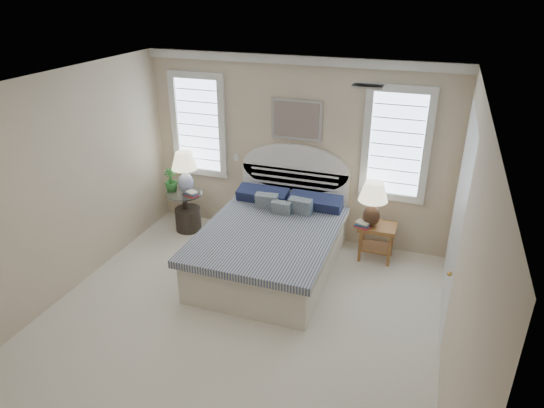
{
  "coord_description": "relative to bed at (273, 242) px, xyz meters",
  "views": [
    {
      "loc": [
        1.88,
        -3.95,
        3.61
      ],
      "look_at": [
        0.15,
        1.0,
        1.18
      ],
      "focal_mm": 32.0,
      "sensor_mm": 36.0,
      "label": 1
    }
  ],
  "objects": [
    {
      "name": "floor",
      "position": [
        0.0,
        -1.46,
        -0.39
      ],
      "size": [
        4.5,
        5.0,
        0.01
      ],
      "primitive_type": "cube",
      "color": "beige",
      "rests_on": "ground"
    },
    {
      "name": "ceiling",
      "position": [
        0.0,
        -1.46,
        2.31
      ],
      "size": [
        4.5,
        5.0,
        0.01
      ],
      "primitive_type": "cube",
      "color": "white",
      "rests_on": "wall_back"
    },
    {
      "name": "wall_back",
      "position": [
        0.0,
        1.04,
        0.96
      ],
      "size": [
        4.5,
        0.02,
        2.7
      ],
      "primitive_type": "cube",
      "color": "#C3B092",
      "rests_on": "floor"
    },
    {
      "name": "wall_left",
      "position": [
        -2.25,
        -1.46,
        0.96
      ],
      "size": [
        0.02,
        5.0,
        2.7
      ],
      "primitive_type": "cube",
      "color": "#C3B092",
      "rests_on": "floor"
    },
    {
      "name": "wall_right",
      "position": [
        2.25,
        -1.46,
        0.96
      ],
      "size": [
        0.02,
        5.0,
        2.7
      ],
      "primitive_type": "cube",
      "color": "#C3B092",
      "rests_on": "floor"
    },
    {
      "name": "crown_molding",
      "position": [
        0.0,
        1.0,
        2.25
      ],
      "size": [
        4.5,
        0.08,
        0.12
      ],
      "primitive_type": "cube",
      "color": "silver",
      "rests_on": "wall_back"
    },
    {
      "name": "hvac_vent",
      "position": [
        1.2,
        -0.66,
        2.29
      ],
      "size": [
        0.3,
        0.2,
        0.02
      ],
      "primitive_type": "cube",
      "color": "#B2B2B2",
      "rests_on": "ceiling"
    },
    {
      "name": "switch_plate",
      "position": [
        -0.95,
        1.03,
        0.76
      ],
      "size": [
        0.08,
        0.01,
        0.12
      ],
      "primitive_type": "cube",
      "color": "silver",
      "rests_on": "wall_back"
    },
    {
      "name": "window_left",
      "position": [
        -1.55,
        1.02,
        1.21
      ],
      "size": [
        0.9,
        0.06,
        1.6
      ],
      "primitive_type": "cube",
      "color": "#C6DFFB",
      "rests_on": "wall_back"
    },
    {
      "name": "window_right",
      "position": [
        1.4,
        1.02,
        1.21
      ],
      "size": [
        0.9,
        0.06,
        1.6
      ],
      "primitive_type": "cube",
      "color": "#C6DFFB",
      "rests_on": "wall_back"
    },
    {
      "name": "painting",
      "position": [
        0.0,
        1.0,
        1.43
      ],
      "size": [
        0.74,
        0.04,
        0.58
      ],
      "primitive_type": "cube",
      "color": "silver",
      "rests_on": "wall_back"
    },
    {
      "name": "closet_door",
      "position": [
        2.23,
        -0.26,
        0.81
      ],
      "size": [
        0.02,
        1.8,
        2.4
      ],
      "primitive_type": "cube",
      "color": "silver",
      "rests_on": "floor"
    },
    {
      "name": "bed",
      "position": [
        0.0,
        0.0,
        0.0
      ],
      "size": [
        1.72,
        2.28,
        1.47
      ],
      "color": "beige",
      "rests_on": "floor"
    },
    {
      "name": "side_table_left",
      "position": [
        -1.65,
        0.59,
        0.0
      ],
      "size": [
        0.56,
        0.56,
        0.63
      ],
      "color": "black",
      "rests_on": "floor"
    },
    {
      "name": "nightstand_right",
      "position": [
        1.3,
        0.69,
        0.0
      ],
      "size": [
        0.5,
        0.4,
        0.53
      ],
      "color": "#9F6E34",
      "rests_on": "floor"
    },
    {
      "name": "floor_pot",
      "position": [
        -1.62,
        0.6,
        -0.2
      ],
      "size": [
        0.44,
        0.44,
        0.36
      ],
      "primitive_type": "cylinder",
      "rotation": [
        0.0,
        0.0,
        0.11
      ],
      "color": "black",
      "rests_on": "floor"
    },
    {
      "name": "lamp_left",
      "position": [
        -1.66,
        0.67,
        0.63
      ],
      "size": [
        0.51,
        0.51,
        0.64
      ],
      "rotation": [
        0.0,
        0.0,
        0.38
      ],
      "color": "silver",
      "rests_on": "side_table_left"
    },
    {
      "name": "lamp_right",
      "position": [
        1.2,
        0.66,
        0.54
      ],
      "size": [
        0.44,
        0.44,
        0.65
      ],
      "rotation": [
        0.0,
        0.0,
        -0.13
      ],
      "color": "black",
      "rests_on": "nightstand_right"
    },
    {
      "name": "potted_plant",
      "position": [
        -1.87,
        0.6,
        0.43
      ],
      "size": [
        0.27,
        0.27,
        0.37
      ],
      "primitive_type": "imported",
      "rotation": [
        0.0,
        0.0,
        0.39
      ],
      "color": "#3A6F2C",
      "rests_on": "side_table_left"
    },
    {
      "name": "books_left",
      "position": [
        -1.49,
        0.53,
        0.28
      ],
      "size": [
        0.22,
        0.19,
        0.08
      ],
      "rotation": [
        0.0,
        0.0,
        -0.35
      ],
      "color": "#A82A31",
      "rests_on": "side_table_left"
    },
    {
      "name": "books_right",
      "position": [
        1.11,
        0.56,
        0.18
      ],
      "size": [
        0.22,
        0.18,
        0.08
      ],
      "rotation": [
        0.0,
        0.0,
        -0.21
      ],
      "color": "#A82A31",
      "rests_on": "nightstand_right"
    }
  ]
}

